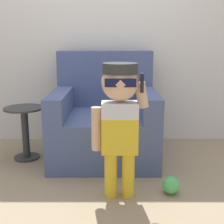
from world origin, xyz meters
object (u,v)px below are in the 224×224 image
object	(u,v)px
armchair	(106,121)
toy_ball	(172,185)
person_child	(121,110)
side_table	(26,128)

from	to	relation	value
armchair	toy_ball	size ratio (longest dim) A/B	7.60
person_child	toy_ball	bearing A→B (deg)	6.08
side_table	toy_ball	world-z (taller)	side_table
toy_ball	armchair	bearing A→B (deg)	122.01
person_child	armchair	bearing A→B (deg)	98.26
side_table	toy_ball	bearing A→B (deg)	-29.34
armchair	person_child	distance (m)	0.95
armchair	side_table	size ratio (longest dim) A/B	2.00
armchair	person_child	xyz separation A→B (m)	(0.13, -0.89, 0.31)
armchair	person_child	size ratio (longest dim) A/B	1.04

